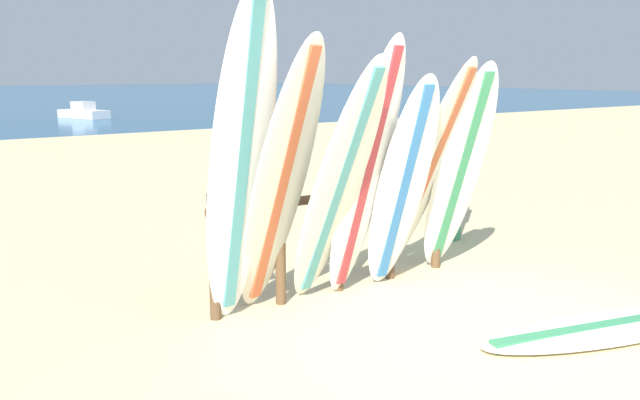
{
  "coord_description": "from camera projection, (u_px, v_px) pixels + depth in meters",
  "views": [
    {
      "loc": [
        -3.65,
        -2.88,
        1.98
      ],
      "look_at": [
        -0.28,
        1.98,
        0.8
      ],
      "focal_mm": 36.29,
      "sensor_mm": 36.0,
      "label": 1
    }
  ],
  "objects": [
    {
      "name": "surfboard_leaning_center_left",
      "position": [
        337.0,
        187.0,
        5.22
      ],
      "size": [
        0.58,
        1.08,
        2.12
      ],
      "color": "white",
      "rests_on": "ground"
    },
    {
      "name": "beachgoer_standing",
      "position": [
        453.0,
        163.0,
        7.58
      ],
      "size": [
        0.25,
        0.31,
        1.68
      ],
      "color": "#3F9966",
      "rests_on": "ground"
    },
    {
      "name": "surfboard_lying_on_sand",
      "position": [
        608.0,
        328.0,
        4.98
      ],
      "size": [
        2.36,
        1.15,
        0.08
      ],
      "color": "white",
      "rests_on": "ground"
    },
    {
      "name": "surfboard_leaning_right",
      "position": [
        426.0,
        172.0,
        5.98
      ],
      "size": [
        0.76,
        1.06,
        2.12
      ],
      "color": "white",
      "rests_on": "ground"
    },
    {
      "name": "ground_plane",
      "position": [
        504.0,
        345.0,
        4.75
      ],
      "size": [
        120.0,
        120.0,
        0.0
      ],
      "primitive_type": "plane",
      "color": "beige"
    },
    {
      "name": "surfboard_leaning_left",
      "position": [
        281.0,
        180.0,
        5.08
      ],
      "size": [
        0.73,
        0.96,
        2.27
      ],
      "color": "silver",
      "rests_on": "ground"
    },
    {
      "name": "surfboard_rack",
      "position": [
        339.0,
        224.0,
        5.83
      ],
      "size": [
        2.58,
        0.09,
        1.04
      ],
      "color": "brown",
      "rests_on": "ground"
    },
    {
      "name": "surfboard_leaning_center",
      "position": [
        366.0,
        173.0,
        5.44
      ],
      "size": [
        0.59,
        0.82,
        2.28
      ],
      "color": "white",
      "rests_on": "ground"
    },
    {
      "name": "small_boat_offshore",
      "position": [
        84.0,
        112.0,
        27.63
      ],
      "size": [
        1.69,
        2.62,
        0.71
      ],
      "color": "silver",
      "rests_on": "ocean_water"
    },
    {
      "name": "surfboard_leaning_center_right",
      "position": [
        402.0,
        186.0,
        5.68
      ],
      "size": [
        0.6,
        0.81,
        1.98
      ],
      "color": "white",
      "rests_on": "ground"
    },
    {
      "name": "surfboard_leaning_far_left",
      "position": [
        241.0,
        161.0,
        4.84
      ],
      "size": [
        0.6,
        0.68,
        2.63
      ],
      "color": "white",
      "rests_on": "ground"
    },
    {
      "name": "surfboard_leaning_far_right",
      "position": [
        459.0,
        171.0,
        6.16
      ],
      "size": [
        0.68,
        0.94,
        2.08
      ],
      "color": "white",
      "rests_on": "ground"
    }
  ]
}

